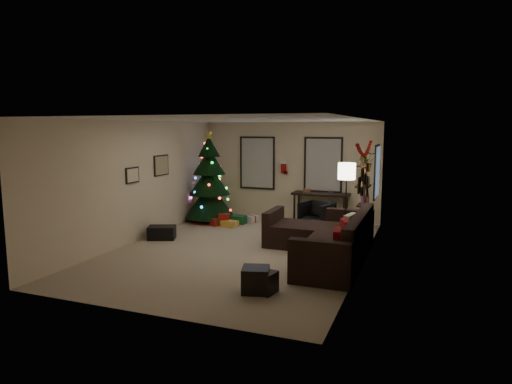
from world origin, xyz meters
TOP-DOWN VIEW (x-y plane):
  - floor at (0.00, 0.00)m, footprint 7.00×7.00m
  - ceiling at (0.00, 0.00)m, footprint 7.00×7.00m
  - wall_back at (0.00, 3.50)m, footprint 5.00×0.00m
  - wall_front at (0.00, -3.50)m, footprint 5.00×0.00m
  - wall_left at (-2.50, 0.00)m, footprint 0.00×7.00m
  - wall_right at (2.50, 0.00)m, footprint 0.00×7.00m
  - window_back_left at (-0.95, 3.47)m, footprint 1.05×0.06m
  - window_back_right at (0.95, 3.47)m, footprint 1.05×0.06m
  - window_right_wall at (2.47, 2.55)m, footprint 0.06×0.90m
  - christmas_tree at (-1.92, 2.36)m, footprint 1.36×1.36m
  - presents at (-1.41, 2.23)m, footprint 1.50×1.01m
  - sofa at (1.79, 0.11)m, footprint 2.18×3.15m
  - pillow_red_a at (2.21, -1.10)m, footprint 0.17×0.44m
  - pillow_red_b at (2.21, -0.28)m, footprint 0.27×0.43m
  - pillow_cream at (2.21, 0.32)m, footprint 0.23×0.47m
  - ottoman_near at (1.16, -2.18)m, footprint 0.51×0.51m
  - ottoman_far at (1.28, -2.16)m, footprint 0.40×0.40m
  - desk at (0.96, 3.22)m, footprint 1.51×0.54m
  - desk_chair at (1.01, 2.57)m, footprint 0.84×0.81m
  - bookshelf at (2.30, 1.77)m, footprint 0.30×0.57m
  - potted_plant at (2.30, 1.79)m, footprint 0.66×0.63m
  - floor_lamp at (1.95, 1.26)m, footprint 0.38×0.38m
  - art_map at (-2.48, 0.89)m, footprint 0.04×0.60m
  - art_abstract at (-2.48, -0.27)m, footprint 0.04×0.45m
  - gallery at (2.48, -0.07)m, footprint 0.03×1.25m
  - garland at (2.45, 0.17)m, footprint 0.08×1.90m
  - stocking_left at (-0.14, 3.40)m, footprint 0.20×0.05m
  - stocking_right at (0.19, 3.57)m, footprint 0.20×0.05m
  - storage_bin at (-2.06, 0.17)m, footprint 0.71×0.60m

SIDE VIEW (x-z plane):
  - floor at x=0.00m, z-range 0.00..0.00m
  - presents at x=-1.41m, z-range -0.03..0.27m
  - storage_bin at x=-2.06m, z-range 0.00..0.30m
  - ottoman_far at x=1.28m, z-range 0.00..0.33m
  - ottoman_near at x=1.16m, z-range 0.00..0.39m
  - sofa at x=1.79m, z-range -0.16..0.78m
  - desk_chair at x=1.01m, z-range 0.00..0.69m
  - pillow_cream at x=2.21m, z-range 0.40..0.86m
  - pillow_red_a at x=2.21m, z-range 0.42..0.86m
  - pillow_red_b at x=2.21m, z-range 0.43..0.85m
  - desk at x=0.96m, z-range 0.31..1.13m
  - bookshelf at x=2.30m, z-range -0.03..1.90m
  - christmas_tree at x=-1.92m, z-range -0.22..2.31m
  - wall_left at x=-2.50m, z-range -2.15..4.85m
  - wall_right at x=2.50m, z-range -2.15..4.85m
  - wall_back at x=0.00m, z-range -1.15..3.85m
  - wall_front at x=0.00m, z-range -1.15..3.85m
  - stocking_left at x=-0.14m, z-range 1.28..1.64m
  - floor_lamp at x=1.95m, z-range 0.60..2.39m
  - window_right_wall at x=2.47m, z-range 0.85..2.15m
  - art_abstract at x=-2.48m, z-range 1.33..1.68m
  - stocking_right at x=0.19m, z-range 1.37..1.73m
  - window_back_left at x=-0.95m, z-range 0.80..2.30m
  - window_back_right at x=0.95m, z-range 0.80..2.30m
  - gallery at x=2.48m, z-range 1.30..1.84m
  - art_map at x=-2.48m, z-range 1.39..1.89m
  - potted_plant at x=2.30m, z-range 1.56..2.14m
  - garland at x=2.45m, z-range 2.00..2.30m
  - ceiling at x=0.00m, z-range 2.70..2.70m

